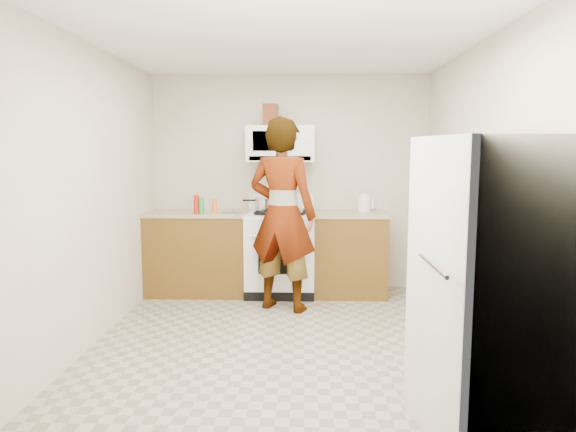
{
  "coord_description": "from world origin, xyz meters",
  "views": [
    {
      "loc": [
        0.18,
        -4.24,
        1.62
      ],
      "look_at": [
        0.02,
        0.55,
        1.01
      ],
      "focal_mm": 32.0,
      "sensor_mm": 36.0,
      "label": 1
    }
  ],
  "objects_px": {
    "saucepan": "(265,204)",
    "fridge": "(490,288)",
    "microwave": "(281,144)",
    "kettle": "(364,204)",
    "gas_range": "(280,251)",
    "person": "(282,215)"
  },
  "relations": [
    {
      "from": "saucepan",
      "to": "fridge",
      "type": "bearing_deg",
      "value": -63.23
    },
    {
      "from": "microwave",
      "to": "fridge",
      "type": "xyz_separation_m",
      "value": [
        1.32,
        -3.01,
        -0.85
      ]
    },
    {
      "from": "fridge",
      "to": "kettle",
      "type": "distance_m",
      "value": 3.04
    },
    {
      "from": "kettle",
      "to": "saucepan",
      "type": "relative_size",
      "value": 0.73
    },
    {
      "from": "microwave",
      "to": "gas_range",
      "type": "bearing_deg",
      "value": -90.0
    },
    {
      "from": "person",
      "to": "fridge",
      "type": "xyz_separation_m",
      "value": [
        1.27,
        -2.29,
        -0.13
      ]
    },
    {
      "from": "fridge",
      "to": "kettle",
      "type": "height_order",
      "value": "fridge"
    },
    {
      "from": "person",
      "to": "microwave",
      "type": "bearing_deg",
      "value": -64.56
    },
    {
      "from": "microwave",
      "to": "person",
      "type": "xyz_separation_m",
      "value": [
        0.05,
        -0.71,
        -0.72
      ]
    },
    {
      "from": "fridge",
      "to": "saucepan",
      "type": "xyz_separation_m",
      "value": [
        -1.5,
        2.98,
        0.17
      ]
    },
    {
      "from": "gas_range",
      "to": "kettle",
      "type": "distance_m",
      "value": 1.1
    },
    {
      "from": "microwave",
      "to": "person",
      "type": "relative_size",
      "value": 0.39
    },
    {
      "from": "saucepan",
      "to": "gas_range",
      "type": "bearing_deg",
      "value": -29.08
    },
    {
      "from": "gas_range",
      "to": "kettle",
      "type": "bearing_deg",
      "value": 8.09
    },
    {
      "from": "gas_range",
      "to": "person",
      "type": "distance_m",
      "value": 0.77
    },
    {
      "from": "kettle",
      "to": "person",
      "type": "bearing_deg",
      "value": -161.49
    },
    {
      "from": "person",
      "to": "kettle",
      "type": "xyz_separation_m",
      "value": [
        0.91,
        0.72,
        0.04
      ]
    },
    {
      "from": "fridge",
      "to": "saucepan",
      "type": "bearing_deg",
      "value": 104.97
    },
    {
      "from": "fridge",
      "to": "saucepan",
      "type": "relative_size",
      "value": 7.26
    },
    {
      "from": "person",
      "to": "kettle",
      "type": "bearing_deg",
      "value": -119.98
    },
    {
      "from": "person",
      "to": "fridge",
      "type": "bearing_deg",
      "value": 140.55
    },
    {
      "from": "microwave",
      "to": "saucepan",
      "type": "relative_size",
      "value": 3.24
    }
  ]
}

